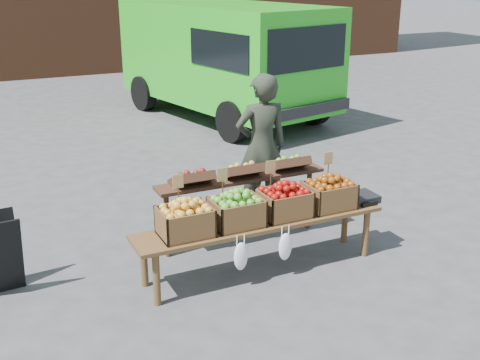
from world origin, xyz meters
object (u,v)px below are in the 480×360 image
back_table (242,200)px  crate_green_apples (329,195)px  crate_golden_apples (185,222)px  crate_red_apples (284,203)px  crate_russet_pears (237,212)px  display_bench (261,245)px  delivery_van (224,62)px  vendor (261,147)px  weighing_scale (361,198)px

back_table → crate_green_apples: bearing=-45.8°
crate_golden_apples → crate_red_apples: size_ratio=1.00×
back_table → crate_green_apples: size_ratio=4.20×
back_table → crate_russet_pears: 0.85m
display_bench → crate_golden_apples: (-0.82, 0.00, 0.42)m
delivery_van → crate_green_apples: 6.62m
vendor → display_bench: (-0.68, -1.31, -0.63)m
crate_russet_pears → delivery_van: bearing=66.9°
crate_red_apples → crate_green_apples: size_ratio=1.00×
vendor → display_bench: vendor is taller
display_bench → crate_russet_pears: size_ratio=5.40×
vendor → weighing_scale: bearing=119.4°
crate_golden_apples → crate_green_apples: (1.65, 0.00, 0.00)m
crate_russet_pears → crate_green_apples: bearing=0.0°
delivery_van → crate_golden_apples: 7.21m
crate_russet_pears → back_table: bearing=60.9°
display_bench → weighing_scale: 1.29m
crate_russet_pears → crate_green_apples: 1.10m
vendor → display_bench: size_ratio=0.68×
delivery_van → crate_golden_apples: delivery_van is taller
crate_red_apples → display_bench: bearing=180.0°
crate_red_apples → delivery_van: bearing=71.2°
vendor → crate_green_apples: size_ratio=3.68×
delivery_van → display_bench: (-2.45, -6.40, -0.88)m
display_bench → weighing_scale: size_ratio=7.94×
back_table → crate_red_apples: (0.15, -0.72, 0.19)m
display_bench → crate_golden_apples: 0.93m
crate_golden_apples → crate_russet_pears: same height
weighing_scale → crate_russet_pears: bearing=180.0°
back_table → delivery_van: bearing=67.7°
crate_green_apples → weighing_scale: size_ratio=1.47×
back_table → weighing_scale: size_ratio=6.18×
back_table → crate_russet_pears: size_ratio=4.20×
crate_red_apples → weighing_scale: size_ratio=1.47×
delivery_van → crate_russet_pears: 6.97m
crate_russet_pears → crate_red_apples: same height
crate_golden_apples → crate_russet_pears: 0.55m
delivery_van → crate_green_apples: bearing=-116.9°
crate_golden_apples → crate_russet_pears: (0.55, 0.00, 0.00)m
vendor → display_bench: bearing=68.6°
crate_golden_apples → crate_green_apples: same height
crate_russet_pears → crate_red_apples: 0.55m
back_table → crate_red_apples: size_ratio=4.20×
delivery_van → back_table: 6.17m
delivery_van → crate_red_apples: delivery_van is taller
display_bench → crate_golden_apples: crate_golden_apples is taller
delivery_van → weighing_scale: size_ratio=15.29×
crate_golden_apples → weighing_scale: (2.07, 0.00, -0.10)m
back_table → crate_green_apples: 1.02m
crate_green_apples → display_bench: bearing=180.0°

